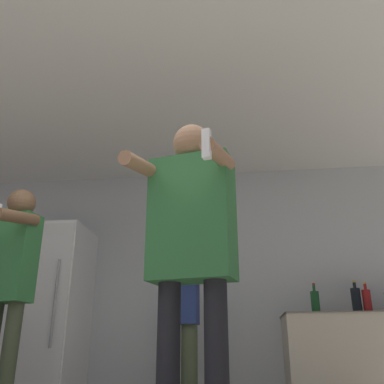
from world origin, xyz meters
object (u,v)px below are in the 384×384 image
Objects in this scene: bottle_brown_liquor at (356,300)px; person_man_side at (9,276)px; person_woman_foreground at (191,242)px; person_spectator_back at (179,314)px; refrigerator at (48,316)px; bottle_dark_rum at (367,301)px; bottle_short_whiskey at (315,302)px.

person_man_side is (-2.81, -1.33, 0.06)m from bottle_brown_liquor.
person_woman_foreground is 1.10× the size of person_spectator_back.
person_man_side is 1.13× the size of person_spectator_back.
person_woman_foreground is at bearing -52.03° from refrigerator.
bottle_brown_liquor is 0.20× the size of person_spectator_back.
refrigerator is 5.75× the size of bottle_brown_liquor.
refrigerator is 1.33m from person_man_side.
person_woman_foreground is at bearing -120.58° from bottle_brown_liquor.
bottle_dark_rum is at bearing 57.61° from person_woman_foreground.
bottle_brown_liquor is 0.39m from bottle_short_whiskey.
bottle_brown_liquor is 0.10m from bottle_dark_rum.
bottle_brown_liquor is at bearing 25.28° from person_man_side.
refrigerator is 1.47m from person_spectator_back.
bottle_dark_rum is at bearing 13.96° from person_spectator_back.
person_woman_foreground is at bearing -112.76° from bottle_short_whiskey.
person_spectator_back is (-1.27, -0.44, -0.14)m from bottle_short_whiskey.
person_woman_foreground reaches higher than person_spectator_back.
person_woman_foreground is 1.75m from person_man_side.
person_woman_foreground is (-0.95, -2.26, 0.06)m from bottle_short_whiskey.
bottle_brown_liquor is 0.18× the size of person_man_side.
bottle_brown_liquor reaches higher than bottle_short_whiskey.
person_man_side reaches higher than bottle_brown_liquor.
bottle_brown_liquor is at bearing 14.75° from person_spectator_back.
person_spectator_back is at bearing 37.64° from person_man_side.
refrigerator is 1.02× the size of person_man_side.
person_woman_foreground is (-1.33, -2.26, 0.05)m from bottle_brown_liquor.
bottle_dark_rum is 0.17× the size of person_man_side.
refrigerator is at bearing -179.30° from bottle_brown_liquor.
refrigerator is at bearing -179.19° from bottle_short_whiskey.
refrigerator is 2.68m from bottle_short_whiskey.
refrigerator is 2.82m from person_woman_foreground.
bottle_brown_liquor is at bearing 0.00° from bottle_short_whiskey.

